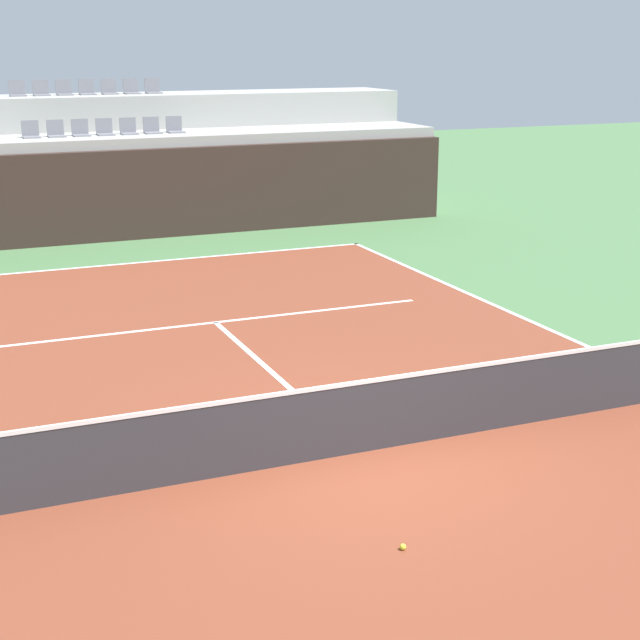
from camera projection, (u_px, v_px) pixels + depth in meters
The scene contains 12 objects.
ground_plane at pixel (362, 453), 12.38m from camera, with size 80.00×80.00×0.00m, color #477042.
court_surface at pixel (362, 452), 12.38m from camera, with size 11.00×24.00×0.01m, color brown.
baseline_far at pixel (147, 262), 22.96m from camera, with size 11.00×0.10×0.00m, color white.
service_line_far at pixel (215, 322), 18.05m from camera, with size 8.26×0.10×0.00m, color white.
centre_service_line at pixel (275, 375), 15.21m from camera, with size 0.10×6.40×0.00m, color white.
back_wall at pixel (119, 196), 25.22m from camera, with size 18.72×0.30×2.34m, color #33231E.
stands_tier_lower at pixel (109, 184), 26.38m from camera, with size 18.72×2.40×2.60m, color #9E9E99.
stands_tier_upper at pixel (92, 157), 28.38m from camera, with size 18.72×2.40×3.54m, color #9E9E99.
seating_row_lower at pixel (105, 130), 26.07m from camera, with size 4.29×0.44×0.44m.
seating_row_upper at pixel (87, 90), 27.94m from camera, with size 4.29×0.44×0.44m.
tennis_net at pixel (362, 415), 12.24m from camera, with size 11.08×0.08×1.07m.
tennis_ball_0 at pixel (403, 547), 9.99m from camera, with size 0.07×0.07×0.07m, color #CCE033.
Camera 1 is at (-4.91, -10.33, 5.06)m, focal length 54.58 mm.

